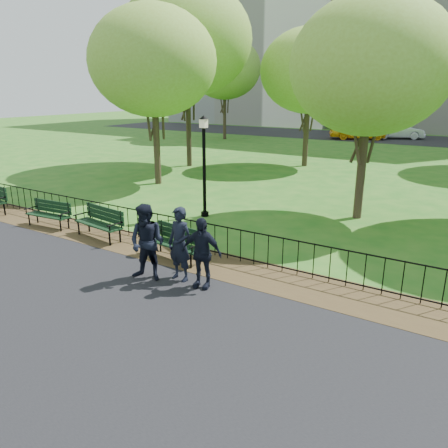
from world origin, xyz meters
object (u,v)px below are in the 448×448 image
Objects in this scene: tree_near_w at (153,61)px; tree_mid_w at (187,39)px; park_bench_main at (166,236)px; sedan_silver at (399,131)px; park_bench_left_a at (101,219)px; tree_far_w at (225,68)px; person_left at (180,244)px; lamppost at (204,163)px; park_bench_left_b at (50,211)px; tree_far_c at (310,71)px; person_mid at (147,243)px; person_right at (201,253)px; taxi at (358,130)px; tree_near_e at (371,66)px.

tree_mid_w is at bearing 109.92° from tree_near_w.
park_bench_main is 0.19× the size of tree_mid_w.
park_bench_main is 33.74m from sedan_silver.
tree_far_w is at bearing 121.98° from park_bench_left_a.
person_left is at bearing -53.98° from tree_mid_w.
lamppost is 29.95m from sedan_silver.
tree_far_c is at bearing 75.55° from park_bench_left_b.
park_bench_main is 0.25× the size of tree_far_c.
park_bench_main is 1.03× the size of person_mid.
person_right is (1.86, -1.02, 0.24)m from park_bench_main.
taxi reaches higher than park_bench_left_a.
lamppost is 11.84m from tree_mid_w.
person_mid is 33.11m from taxi.
lamppost reaches higher than person_right.
taxi is (-3.98, 31.43, 0.25)m from park_bench_main.
lamppost is 0.46× the size of tree_far_c.
tree_near_w is at bearing 175.85° from tree_near_e.
person_mid is 0.42× the size of sedan_silver.
tree_mid_w is at bearing 99.78° from park_bench_left_b.
person_left is 0.76m from person_mid.
tree_far_c is 15.08m from tree_far_w.
tree_far_w is 1.78× the size of taxi.
tree_near_e is 1.48× the size of taxi.
sedan_silver is (-4.20, 27.21, -4.32)m from tree_near_e.
park_bench_main is 16.56m from tree_far_c.
tree_near_e reaches higher than taxi.
tree_near_w is at bearing 138.78° from park_bench_main.
tree_far_w is 31.20m from person_right.
park_bench_left_a is at bearing -109.16° from lamppost.
park_bench_left_b is 16.51m from tree_far_c.
park_bench_left_a is 1.14× the size of person_right.
tree_far_w is at bearing 110.60° from person_right.
person_mid is (3.24, -1.51, 0.34)m from park_bench_left_a.
tree_near_e is at bearing 171.43° from taxi.
tree_far_w reaches higher than tree_near_w.
person_right is at bearing -1.20° from person_left.
person_mid is 0.37× the size of taxi.
tree_far_c is (5.73, 3.62, -1.63)m from tree_mid_w.
person_right reaches higher than sedan_silver.
tree_near_w reaches higher than person_right.
park_bench_left_b is 5.34m from lamppost.
tree_far_c reaches higher than park_bench_left_b.
park_bench_main is at bearing 162.49° from taxi.
park_bench_main is at bearing 144.90° from person_left.
tree_mid_w is at bearing -65.89° from tree_far_w.
park_bench_left_a is 4.08m from lamppost.
tree_mid_w is 6.97m from tree_far_c.
sedan_silver reaches higher than park_bench_left_b.
park_bench_main is 29.45m from tree_far_w.
tree_mid_w is at bearing 116.95° from person_right.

